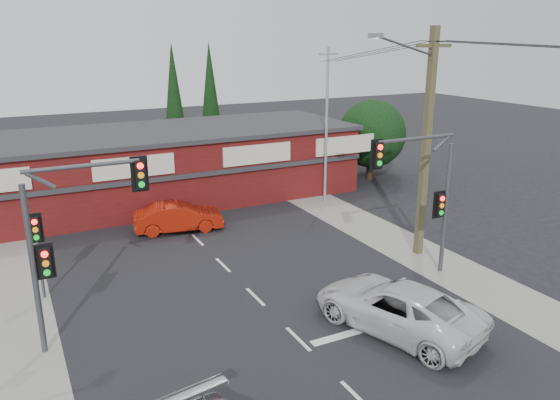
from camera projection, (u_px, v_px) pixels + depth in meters
name	position (u px, v px, depth m)	size (l,w,h in m)	color
ground	(284.00, 325.00, 18.84)	(120.00, 120.00, 0.00)	black
road_strip	(230.00, 272.00, 23.11)	(14.00, 70.00, 0.01)	black
verge_left	(8.00, 317.00, 19.41)	(3.00, 70.00, 0.02)	gray
verge_right	(390.00, 239.00, 26.80)	(3.00, 70.00, 0.02)	gray
stop_line	(392.00, 321.00, 19.08)	(6.50, 0.35, 0.01)	silver
white_suv	(397.00, 307.00, 18.41)	(2.72, 5.91, 1.64)	silver
red_sedan	(178.00, 217.00, 27.77)	(1.56, 4.47, 1.47)	#A11A09
lane_dashes	(255.00, 297.00, 20.87)	(0.12, 42.35, 0.01)	silver
shop_building	(137.00, 167.00, 32.28)	(27.30, 8.40, 4.22)	#4C0F0F
tree_cluster	(370.00, 137.00, 37.56)	(5.90, 5.10, 5.50)	#2D2116
conifer_near	(174.00, 95.00, 39.25)	(1.80, 1.80, 9.25)	#2D2116
conifer_far	(210.00, 91.00, 42.47)	(1.80, 1.80, 9.25)	#2D2116
traffic_mast_left	(67.00, 230.00, 16.62)	(3.77, 0.27, 5.97)	#47494C
traffic_mast_right	(426.00, 185.00, 21.54)	(3.96, 0.27, 5.97)	#47494C
pedestal_signal	(36.00, 239.00, 20.14)	(0.55, 0.27, 3.38)	#47494C
utility_pole	(425.00, 137.00, 23.47)	(4.38, 0.59, 10.00)	brown
steel_pole	(326.00, 124.00, 31.63)	(1.20, 0.16, 9.00)	gray
power_lines	(549.00, 53.00, 17.81)	(2.01, 29.00, 1.22)	black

